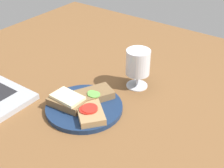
{
  "coord_description": "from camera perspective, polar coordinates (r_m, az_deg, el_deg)",
  "views": [
    {
      "loc": [
        -63.21,
        -54.31,
        61.0
      ],
      "look_at": [
        3.71,
        -5.56,
        8.0
      ],
      "focal_mm": 50.0,
      "sensor_mm": 36.0,
      "label": 1
    }
  ],
  "objects": [
    {
      "name": "wooden_table",
      "position": [
        1.02,
        -3.75,
        -2.98
      ],
      "size": [
        140.0,
        140.0,
        3.0
      ],
      "primitive_type": "cube",
      "color": "brown",
      "rests_on": "ground"
    },
    {
      "name": "plate",
      "position": [
        0.96,
        -5.11,
        -4.28
      ],
      "size": [
        23.49,
        23.49,
        1.47
      ],
      "primitive_type": "cylinder",
      "color": "navy",
      "rests_on": "wooden_table"
    },
    {
      "name": "sandwich_with_cucumber",
      "position": [
        0.98,
        -3.34,
        -1.96
      ],
      "size": [
        13.46,
        11.43,
        2.78
      ],
      "color": "brown",
      "rests_on": "plate"
    },
    {
      "name": "sandwich_with_cheese",
      "position": [
        0.95,
        -8.1,
        -3.01
      ],
      "size": [
        8.25,
        11.83,
        3.26
      ],
      "color": "brown",
      "rests_on": "plate"
    },
    {
      "name": "sandwich_with_tomato",
      "position": [
        0.91,
        -4.08,
        -5.04
      ],
      "size": [
        13.11,
        13.74,
        2.66
      ],
      "color": "#A88456",
      "rests_on": "plate"
    },
    {
      "name": "wine_glass",
      "position": [
        1.03,
        4.76,
        3.65
      ],
      "size": [
        7.99,
        7.99,
        13.49
      ],
      "color": "white",
      "rests_on": "wooden_table"
    }
  ]
}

